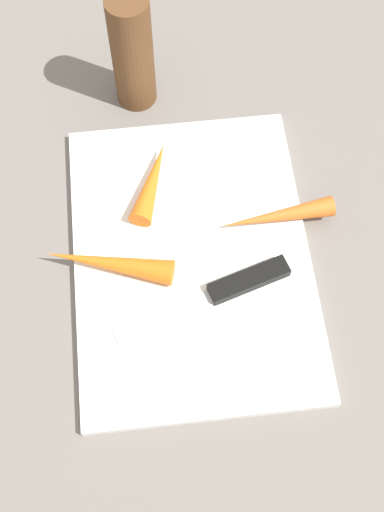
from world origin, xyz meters
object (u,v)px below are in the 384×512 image
Objects in this scene: cutting_board at (192,258)px; pepper_grinder at (132,53)px; knife at (238,285)px; carrot_medium at (276,216)px; carrot_shortest at (152,181)px; carrot_longest at (109,263)px.

cutting_board is 0.25m from pepper_grinder.
carrot_medium is (-0.07, 0.05, 0.01)m from knife.
cutting_board is 0.06m from knife.
pepper_grinder is (-0.14, -0.01, 0.05)m from carrot_shortest.
cutting_board is 1.83× the size of knife.
carrot_shortest is 0.68× the size of pepper_grinder.
cutting_board is 0.11m from carrot_medium.
cutting_board is 2.55× the size of carrot_longest.
knife is 0.16m from carrot_shortest.
cutting_board is at bearing 13.15° from carrot_medium.
pepper_grinder is (-0.20, -0.14, 0.05)m from carrot_medium.
cutting_board is 0.10m from carrot_shortest.
carrot_longest reaches higher than cutting_board.
carrot_longest is at bearing 170.56° from carrot_shortest.
carrot_longest is (-0.04, -0.14, 0.01)m from knife.
knife is 1.40× the size of carrot_longest.
cutting_board is at bearing 10.40° from pepper_grinder.
knife is (0.04, 0.04, 0.01)m from cutting_board.
carrot_medium is 0.83× the size of pepper_grinder.
carrot_shortest is (-0.13, -0.08, 0.01)m from knife.
knife is 0.14m from carrot_longest.
carrot_shortest reaches higher than cutting_board.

